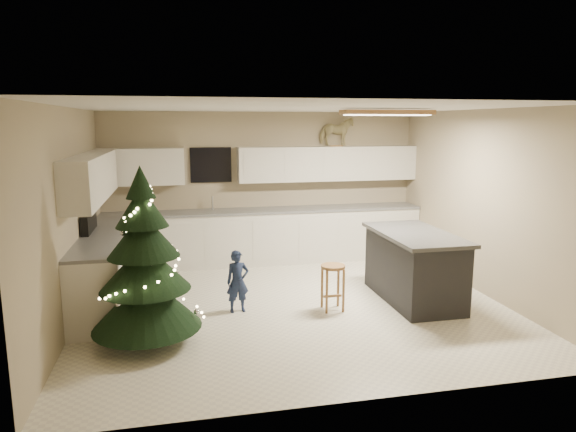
% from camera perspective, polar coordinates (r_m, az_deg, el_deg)
% --- Properties ---
extents(ground_plane, '(5.50, 5.50, 0.00)m').
position_cam_1_polar(ground_plane, '(7.01, 0.61, -9.79)').
color(ground_plane, beige).
extents(room_shell, '(5.52, 5.02, 2.61)m').
position_cam_1_polar(room_shell, '(6.63, 0.83, 4.59)').
color(room_shell, tan).
rests_on(room_shell, ground_plane).
extents(cabinetry, '(5.50, 3.20, 2.00)m').
position_cam_1_polar(cabinetry, '(8.26, -8.10, -1.33)').
color(cabinetry, silver).
rests_on(cabinetry, ground_plane).
extents(island, '(0.90, 1.70, 0.95)m').
position_cam_1_polar(island, '(7.26, 13.81, -5.42)').
color(island, black).
rests_on(island, ground_plane).
extents(bar_stool, '(0.32, 0.32, 0.60)m').
position_cam_1_polar(bar_stool, '(6.71, 5.00, -6.68)').
color(bar_stool, '#955D34').
rests_on(bar_stool, ground_plane).
extents(christmas_tree, '(1.23, 1.19, 1.97)m').
position_cam_1_polar(christmas_tree, '(5.83, -15.61, -6.01)').
color(christmas_tree, '#3F2816').
rests_on(christmas_tree, ground_plane).
extents(toddler, '(0.31, 0.23, 0.81)m').
position_cam_1_polar(toddler, '(6.67, -5.62, -7.25)').
color(toddler, '#161733').
rests_on(toddler, ground_plane).
extents(rocking_horse, '(0.61, 0.34, 0.50)m').
position_cam_1_polar(rocking_horse, '(9.17, 5.42, 9.33)').
color(rocking_horse, '#955D34').
rests_on(rocking_horse, cabinetry).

